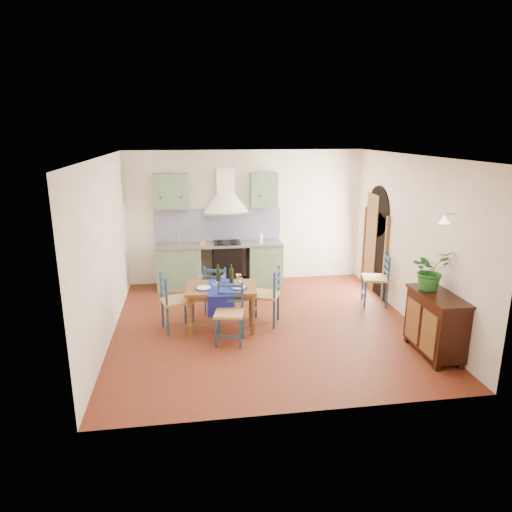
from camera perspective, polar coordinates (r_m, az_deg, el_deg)
The scene contains 13 objects.
floor at distance 7.81m, azimuth 1.16°, elevation -8.64°, with size 5.00×5.00×0.00m, color #4F1B11.
back_wall at distance 9.59m, azimuth -3.85°, elevation 2.53°, with size 5.00×0.96×2.80m.
right_wall at distance 8.39m, azimuth 17.95°, elevation 1.96°, with size 0.26×5.00×2.80m.
left_wall at distance 7.36m, azimuth -18.34°, elevation 0.62°, with size 0.04×5.00×2.80m, color white.
ceiling at distance 7.14m, azimuth 1.28°, elevation 12.39°, with size 5.00×5.00×0.01m, color white.
dining_table at distance 7.51m, azimuth -4.33°, elevation -4.43°, with size 1.19×0.91×1.04m.
chair_near at distance 7.06m, azimuth -3.33°, elevation -7.10°, with size 0.51×0.51×0.93m.
chair_far at distance 8.18m, azimuth -4.93°, elevation -4.06°, with size 0.51×0.51×0.90m.
chair_left at distance 7.56m, azimuth -10.20°, elevation -5.61°, with size 0.55×0.55×0.97m.
chair_right at distance 7.69m, azimuth 1.37°, elevation -4.93°, with size 0.59×0.59×0.98m.
chair_spare at distance 8.83m, azimuth 14.91°, elevation -2.75°, with size 0.56×0.56×0.98m.
sideboard at distance 7.14m, azimuth 21.52°, elevation -7.71°, with size 0.50×1.05×0.94m.
potted_plant at distance 7.06m, azimuth 20.95°, elevation -1.65°, with size 0.53×0.46×0.59m, color #205E22.
Camera 1 is at (-1.20, -7.03, 3.18)m, focal length 32.00 mm.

